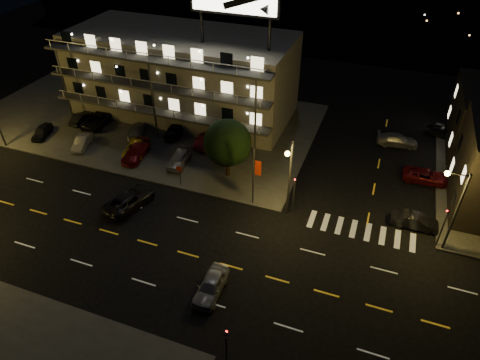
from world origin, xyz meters
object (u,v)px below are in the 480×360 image
(tree, at_px, (227,144))
(lot_car_4, at_px, (179,158))
(lot_car_7, at_px, (136,130))
(lot_car_2, at_px, (136,148))
(side_car_0, at_px, (415,221))
(road_car_west, at_px, (129,200))
(road_car_east, at_px, (211,286))

(tree, relative_size, lot_car_4, 1.47)
(tree, distance_m, lot_car_7, 14.51)
(lot_car_2, distance_m, side_car_0, 30.60)
(lot_car_4, distance_m, lot_car_7, 8.76)
(tree, relative_size, road_car_west, 1.17)
(lot_car_2, height_order, lot_car_7, lot_car_2)
(road_car_west, bearing_deg, lot_car_7, -46.67)
(lot_car_4, relative_size, lot_car_7, 0.99)
(side_car_0, relative_size, road_car_west, 0.76)
(lot_car_4, xyz_separation_m, side_car_0, (24.82, -1.57, -0.20))
(lot_car_4, relative_size, side_car_0, 1.04)
(lot_car_2, height_order, side_car_0, lot_car_2)
(lot_car_7, bearing_deg, road_car_west, 95.97)
(tree, distance_m, road_car_east, 15.96)
(side_car_0, distance_m, road_car_west, 26.96)
(lot_car_7, distance_m, side_car_0, 33.14)
(road_car_east, height_order, road_car_west, road_car_west)
(lot_car_2, height_order, road_car_west, road_car_west)
(lot_car_2, relative_size, side_car_0, 1.12)
(tree, distance_m, lot_car_2, 11.90)
(lot_car_4, distance_m, road_car_west, 8.17)
(tree, distance_m, road_car_west, 11.19)
(lot_car_2, bearing_deg, road_car_west, -76.41)
(side_car_0, bearing_deg, road_car_west, 103.41)
(lot_car_2, distance_m, lot_car_7, 4.17)
(lot_car_4, distance_m, side_car_0, 24.87)
(lot_car_4, relative_size, road_car_east, 1.00)
(tree, distance_m, lot_car_4, 6.52)
(lot_car_2, xyz_separation_m, side_car_0, (30.54, -1.85, -0.11))
(tree, bearing_deg, road_car_east, -73.05)
(lot_car_7, xyz_separation_m, road_car_west, (6.52, -11.91, -0.02))
(lot_car_2, bearing_deg, tree, -15.58)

